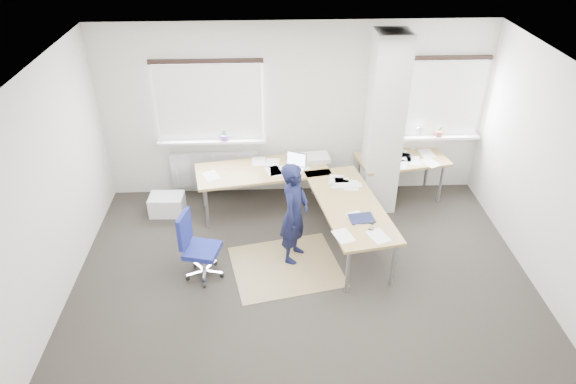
{
  "coord_description": "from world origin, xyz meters",
  "views": [
    {
      "loc": [
        -0.43,
        -4.92,
        4.57
      ],
      "look_at": [
        -0.17,
        0.9,
        0.93
      ],
      "focal_mm": 32.0,
      "sensor_mm": 36.0,
      "label": 1
    }
  ],
  "objects_px": {
    "desk_side": "(402,161)",
    "person": "(294,213)",
    "desk_main": "(306,187)",
    "task_chair": "(201,259)"
  },
  "relations": [
    {
      "from": "person",
      "to": "desk_main",
      "type": "bearing_deg",
      "value": 6.49
    },
    {
      "from": "desk_side",
      "to": "task_chair",
      "type": "relative_size",
      "value": 1.57
    },
    {
      "from": "task_chair",
      "to": "person",
      "type": "xyz_separation_m",
      "value": [
        1.25,
        0.33,
        0.47
      ]
    },
    {
      "from": "task_chair",
      "to": "desk_side",
      "type": "bearing_deg",
      "value": 44.54
    },
    {
      "from": "desk_side",
      "to": "person",
      "type": "height_order",
      "value": "person"
    },
    {
      "from": "desk_main",
      "to": "person",
      "type": "distance_m",
      "value": 0.77
    },
    {
      "from": "task_chair",
      "to": "desk_main",
      "type": "bearing_deg",
      "value": 49.96
    },
    {
      "from": "desk_main",
      "to": "person",
      "type": "bearing_deg",
      "value": -116.21
    },
    {
      "from": "desk_side",
      "to": "person",
      "type": "relative_size",
      "value": 1.02
    },
    {
      "from": "desk_main",
      "to": "desk_side",
      "type": "bearing_deg",
      "value": 15.04
    }
  ]
}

